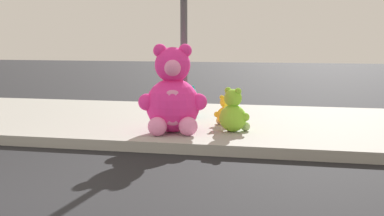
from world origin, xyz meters
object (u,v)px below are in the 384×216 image
at_px(sign_pole, 184,18).
at_px(plush_teal, 189,105).
at_px(plush_lime, 234,114).
at_px(plush_pink_large, 173,97).
at_px(plush_yellow, 226,113).

distance_m(sign_pole, plush_teal, 1.79).
relative_size(sign_pole, plush_lime, 4.84).
distance_m(sign_pole, plush_pink_large, 1.31).
bearing_deg(sign_pole, plush_pink_large, -92.08).
xyz_separation_m(plush_yellow, plush_lime, (0.22, -0.60, 0.07)).
relative_size(plush_pink_large, plush_yellow, 2.70).
xyz_separation_m(plush_pink_large, plush_yellow, (0.64, 0.88, -0.33)).
bearing_deg(plush_pink_large, plush_lime, 18.31).
xyz_separation_m(plush_pink_large, plush_teal, (-0.13, 1.59, -0.30)).
bearing_deg(plush_lime, plush_teal, 127.25).
bearing_deg(plush_teal, plush_yellow, -42.76).
bearing_deg(plush_pink_large, plush_yellow, 54.12).
distance_m(plush_pink_large, plush_lime, 0.94).
bearing_deg(plush_yellow, sign_pole, -154.52).
height_order(sign_pole, plush_teal, sign_pole).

